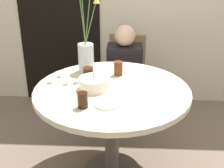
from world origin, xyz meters
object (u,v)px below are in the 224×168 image
(side_plate, at_px, (106,104))
(birthday_cake, at_px, (94,84))
(drink_glass_2, at_px, (83,100))
(person_guest, at_px, (124,80))
(drink_glass_0, at_px, (88,74))
(chair_far_back, at_px, (126,73))
(drink_glass_1, at_px, (118,68))
(flower_vase, at_px, (86,50))

(side_plate, bearing_deg, birthday_cake, 113.82)
(side_plate, xyz_separation_m, drink_glass_2, (-0.15, -0.04, 0.05))
(person_guest, bearing_deg, drink_glass_0, -112.41)
(chair_far_back, height_order, drink_glass_1, chair_far_back)
(birthday_cake, height_order, side_plate, birthday_cake)
(birthday_cake, bearing_deg, drink_glass_2, -98.87)
(birthday_cake, height_order, person_guest, person_guest)
(drink_glass_1, bearing_deg, drink_glass_0, -152.13)
(drink_glass_2, distance_m, person_guest, 1.18)
(flower_vase, distance_m, drink_glass_0, 0.23)
(chair_far_back, relative_size, drink_glass_2, 8.35)
(flower_vase, height_order, drink_glass_0, flower_vase)
(drink_glass_1, bearing_deg, side_plate, -96.95)
(drink_glass_1, bearing_deg, person_guest, 85.21)
(drink_glass_1, bearing_deg, flower_vase, 165.30)
(chair_far_back, bearing_deg, person_guest, -90.00)
(birthday_cake, xyz_separation_m, drink_glass_0, (-0.06, 0.15, 0.01))
(birthday_cake, distance_m, drink_glass_2, 0.28)
(person_guest, bearing_deg, chair_far_back, 84.18)
(birthday_cake, relative_size, flower_vase, 0.27)
(drink_glass_0, height_order, drink_glass_1, drink_glass_1)
(side_plate, relative_size, drink_glass_1, 1.42)
(side_plate, distance_m, person_guest, 1.10)
(drink_glass_2, bearing_deg, person_guest, 76.75)
(flower_vase, bearing_deg, birthday_cake, -74.42)
(birthday_cake, relative_size, drink_glass_0, 2.04)
(side_plate, distance_m, drink_glass_0, 0.43)
(flower_vase, bearing_deg, drink_glass_2, -85.26)
(side_plate, bearing_deg, flower_vase, 109.09)
(side_plate, relative_size, drink_glass_0, 1.52)
(birthday_cake, bearing_deg, drink_glass_1, 58.24)
(person_guest, bearing_deg, drink_glass_2, -103.25)
(flower_vase, height_order, drink_glass_1, flower_vase)
(drink_glass_1, bearing_deg, birthday_cake, -121.76)
(drink_glass_2, bearing_deg, birthday_cake, 81.13)
(drink_glass_1, xyz_separation_m, person_guest, (0.05, 0.54, -0.34))
(flower_vase, height_order, side_plate, flower_vase)
(drink_glass_0, distance_m, person_guest, 0.79)
(drink_glass_0, bearing_deg, side_plate, -67.11)
(drink_glass_2, bearing_deg, chair_far_back, 77.68)
(side_plate, xyz_separation_m, drink_glass_0, (-0.17, 0.39, 0.05))
(chair_far_back, xyz_separation_m, drink_glass_1, (-0.06, -0.70, 0.33))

